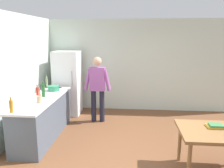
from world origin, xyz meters
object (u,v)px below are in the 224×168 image
utensil_jar (39,99)px  book_stack (215,126)px  refrigerator (67,83)px  bottle_wine_green (43,90)px  person (98,85)px  dining_table (224,135)px  bottle_sauce_red (37,91)px  bottle_oil_amber (11,106)px  cooking_pot (54,88)px  bottle_vinegar_tall (47,83)px

utensil_jar → book_stack: (3.21, -0.62, -0.20)m
refrigerator → bottle_wine_green: 1.52m
bottle_wine_green → book_stack: 3.48m
person → refrigerator: bearing=149.8°
dining_table → utensil_jar: bearing=167.4°
person → dining_table: bearing=-42.4°
utensil_jar → bottle_sauce_red: utensil_jar is taller
bottle_oil_amber → refrigerator: bearing=84.2°
refrigerator → book_stack: (3.20, -2.58, -0.12)m
cooking_pot → bottle_wine_green: bottle_wine_green is taller
person → bottle_wine_green: (-1.06, -0.95, 0.07)m
refrigerator → bottle_wine_green: refrigerator is taller
refrigerator → bottle_oil_amber: refrigerator is taller
cooking_pot → bottle_vinegar_tall: bearing=133.5°
refrigerator → bottle_wine_green: bearing=-94.1°
book_stack → cooking_pot: bearing=153.1°
bottle_oil_amber → book_stack: bearing=-0.0°
bottle_vinegar_tall → person: bearing=3.2°
dining_table → bottle_vinegar_tall: bottle_vinegar_tall is taller
cooking_pot → bottle_vinegar_tall: bottle_vinegar_tall is taller
refrigerator → book_stack: bearing=-38.9°
bottle_wine_green → bottle_oil_amber: size_ratio=1.21×
bottle_oil_amber → dining_table: bearing=-1.9°
bottle_oil_amber → bottle_vinegar_tall: 1.96m
person → bottle_wine_green: 1.42m
refrigerator → cooking_pot: bearing=-95.1°
utensil_jar → bottle_sauce_red: 0.65m
dining_table → book_stack: book_stack is taller
refrigerator → utensil_jar: refrigerator is taller
refrigerator → bottle_wine_green: (-0.11, -1.51, 0.15)m
bottle_wine_green → bottle_oil_amber: bearing=-98.1°
dining_table → bottle_sauce_red: (-3.60, 1.32, 0.32)m
dining_table → bottle_oil_amber: bearing=178.1°
bottle_sauce_red → book_stack: (3.49, -1.21, -0.22)m
refrigerator → person: bearing=-30.2°
dining_table → bottle_sauce_red: size_ratio=5.83×
bottle_oil_amber → utensil_jar: bearing=68.2°
person → bottle_sauce_red: 1.49m
bottle_vinegar_tall → dining_table: bearing=-29.5°
bottle_sauce_red → bottle_oil_amber: 1.21m
bottle_vinegar_tall → bottle_sauce_red: bearing=-85.2°
refrigerator → book_stack: size_ratio=7.17×
refrigerator → bottle_vinegar_tall: refrigerator is taller
dining_table → bottle_oil_amber: (-3.56, 0.12, 0.34)m
dining_table → utensil_jar: utensil_jar is taller
dining_table → book_stack: (-0.10, 0.12, 0.10)m
utensil_jar → cooking_pot: bearing=93.9°
utensil_jar → bottle_oil_amber: (-0.25, -0.62, 0.04)m
bottle_sauce_red → bottle_vinegar_tall: (-0.06, 0.75, 0.04)m
cooking_pot → book_stack: cooking_pot is taller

